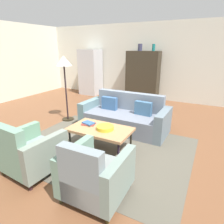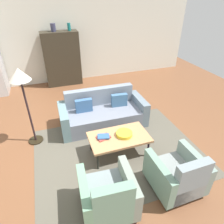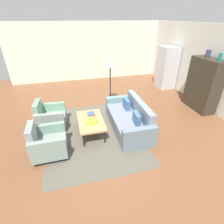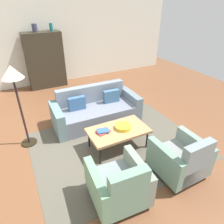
# 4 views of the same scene
# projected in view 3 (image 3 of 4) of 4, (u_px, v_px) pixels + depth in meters

# --- Properties ---
(ground_plane) EXTENTS (11.19, 11.19, 0.00)m
(ground_plane) POSITION_uv_depth(u_px,v_px,m) (109.00, 125.00, 5.38)
(ground_plane) COLOR brown
(wall_back) EXTENTS (9.32, 0.12, 2.80)m
(wall_back) POSITION_uv_depth(u_px,v_px,m) (222.00, 72.00, 5.52)
(wall_back) COLOR silver
(wall_back) RESTS_ON ground
(wall_left) EXTENTS (0.12, 7.62, 2.80)m
(wall_left) POSITION_uv_depth(u_px,v_px,m) (87.00, 52.00, 8.61)
(wall_left) COLOR beige
(wall_left) RESTS_ON ground
(area_rug) EXTENTS (3.40, 2.60, 0.01)m
(area_rug) POSITION_uv_depth(u_px,v_px,m) (93.00, 132.00, 5.00)
(area_rug) COLOR #555044
(area_rug) RESTS_ON ground
(couch) EXTENTS (2.12, 0.94, 0.86)m
(couch) POSITION_uv_depth(u_px,v_px,m) (130.00, 119.00, 5.11)
(couch) COLOR slate
(couch) RESTS_ON ground
(coffee_table) EXTENTS (1.20, 0.70, 0.45)m
(coffee_table) POSITION_uv_depth(u_px,v_px,m) (91.00, 121.00, 4.79)
(coffee_table) COLOR black
(coffee_table) RESTS_ON ground
(armchair_left) EXTENTS (0.85, 0.85, 0.88)m
(armchair_left) POSITION_uv_depth(u_px,v_px,m) (49.00, 118.00, 5.08)
(armchair_left) COLOR #392921
(armchair_left) RESTS_ON ground
(armchair_right) EXTENTS (0.81, 0.81, 0.88)m
(armchair_right) POSITION_uv_depth(u_px,v_px,m) (46.00, 143.00, 4.06)
(armchair_right) COLOR #312B22
(armchair_right) RESTS_ON ground
(fruit_bowl) EXTENTS (0.33, 0.33, 0.07)m
(fruit_bowl) POSITION_uv_depth(u_px,v_px,m) (91.00, 121.00, 4.66)
(fruit_bowl) COLOR gold
(fruit_bowl) RESTS_ON coffee_table
(book_stack) EXTENTS (0.30, 0.24, 0.05)m
(book_stack) POSITION_uv_depth(u_px,v_px,m) (91.00, 114.00, 5.04)
(book_stack) COLOR brown
(book_stack) RESTS_ON coffee_table
(cabinet) EXTENTS (1.20, 0.51, 1.80)m
(cabinet) POSITION_uv_depth(u_px,v_px,m) (203.00, 85.00, 5.92)
(cabinet) COLOR #302A1F
(cabinet) RESTS_ON ground
(vase_tall) EXTENTS (0.16, 0.16, 0.24)m
(vase_tall) POSITION_uv_depth(u_px,v_px,m) (208.00, 54.00, 5.54)
(vase_tall) COLOR #353651
(vase_tall) RESTS_ON cabinet
(vase_round) EXTENTS (0.10, 0.10, 0.24)m
(vase_round) POSITION_uv_depth(u_px,v_px,m) (220.00, 57.00, 5.13)
(vase_round) COLOR #156C6B
(vase_round) RESTS_ON cabinet
(refrigerator) EXTENTS (0.80, 0.73, 1.85)m
(refrigerator) POSITION_uv_depth(u_px,v_px,m) (167.00, 68.00, 7.80)
(refrigerator) COLOR #B7BABF
(refrigerator) RESTS_ON ground
(floor_lamp) EXTENTS (0.40, 0.40, 1.72)m
(floor_lamp) POSITION_uv_depth(u_px,v_px,m) (110.00, 67.00, 5.89)
(floor_lamp) COLOR black
(floor_lamp) RESTS_ON ground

